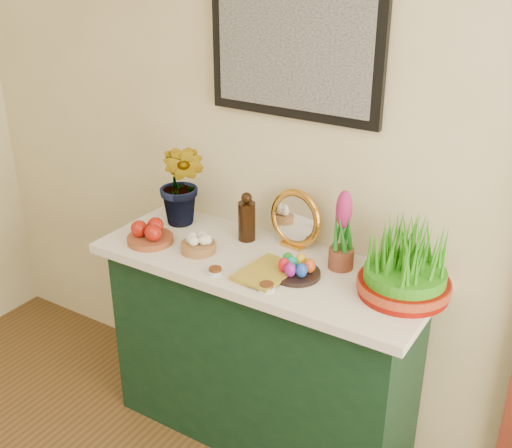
# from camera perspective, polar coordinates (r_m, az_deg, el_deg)

# --- Properties ---
(sideboard) EXTENTS (1.30, 0.45, 0.85)m
(sideboard) POSITION_cam_1_polar(r_m,az_deg,el_deg) (2.86, 0.54, -11.44)
(sideboard) COLOR #11311C
(sideboard) RESTS_ON ground
(tablecloth) EXTENTS (1.40, 0.55, 0.04)m
(tablecloth) POSITION_cam_1_polar(r_m,az_deg,el_deg) (2.62, 0.58, -3.58)
(tablecloth) COLOR white
(tablecloth) RESTS_ON sideboard
(hyacinth_green) EXTENTS (0.27, 0.23, 0.52)m
(hyacinth_green) POSITION_cam_1_polar(r_m,az_deg,el_deg) (2.83, -6.63, 4.78)
(hyacinth_green) COLOR #1B7A1D
(hyacinth_green) RESTS_ON tablecloth
(apple_bowl) EXTENTS (0.25, 0.25, 0.10)m
(apple_bowl) POSITION_cam_1_polar(r_m,az_deg,el_deg) (2.77, -9.42, -0.83)
(apple_bowl) COLOR brown
(apple_bowl) RESTS_ON tablecloth
(garlic_basket) EXTENTS (0.16, 0.16, 0.08)m
(garlic_basket) POSITION_cam_1_polar(r_m,az_deg,el_deg) (2.67, -5.17, -1.79)
(garlic_basket) COLOR #A77A43
(garlic_basket) RESTS_ON tablecloth
(vinegar_cruet) EXTENTS (0.07, 0.07, 0.22)m
(vinegar_cruet) POSITION_cam_1_polar(r_m,az_deg,el_deg) (2.73, -0.83, 0.45)
(vinegar_cruet) COLOR black
(vinegar_cruet) RESTS_ON tablecloth
(mirror) EXTENTS (0.26, 0.09, 0.25)m
(mirror) POSITION_cam_1_polar(r_m,az_deg,el_deg) (2.67, 3.53, 0.42)
(mirror) COLOR gold
(mirror) RESTS_ON tablecloth
(book) EXTENTS (0.19, 0.26, 0.03)m
(book) POSITION_cam_1_polar(r_m,az_deg,el_deg) (2.53, -0.68, -3.65)
(book) COLOR gold
(book) RESTS_ON tablecloth
(spice_dish_left) EXTENTS (0.06, 0.06, 0.03)m
(spice_dish_left) POSITION_cam_1_polar(r_m,az_deg,el_deg) (2.51, -3.64, -4.20)
(spice_dish_left) COLOR silver
(spice_dish_left) RESTS_ON tablecloth
(spice_dish_right) EXTENTS (0.07, 0.07, 0.03)m
(spice_dish_right) POSITION_cam_1_polar(r_m,az_deg,el_deg) (2.39, 0.95, -5.62)
(spice_dish_right) COLOR silver
(spice_dish_right) RESTS_ON tablecloth
(egg_plate) EXTENTS (0.22, 0.22, 0.08)m
(egg_plate) POSITION_cam_1_polar(r_m,az_deg,el_deg) (2.48, 3.54, -3.99)
(egg_plate) COLOR black
(egg_plate) RESTS_ON tablecloth
(hyacinth_pink) EXTENTS (0.10, 0.10, 0.33)m
(hyacinth_pink) POSITION_cam_1_polar(r_m,az_deg,el_deg) (2.51, 7.70, -0.88)
(hyacinth_pink) COLOR brown
(hyacinth_pink) RESTS_ON tablecloth
(wheatgrass_sabzeh) EXTENTS (0.34, 0.34, 0.28)m
(wheatgrass_sabzeh) POSITION_cam_1_polar(r_m,az_deg,el_deg) (2.38, 13.19, -3.52)
(wheatgrass_sabzeh) COLOR #7D0A03
(wheatgrass_sabzeh) RESTS_ON tablecloth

